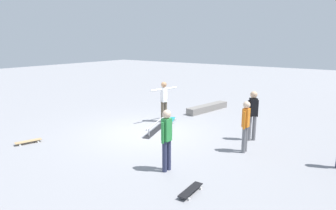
% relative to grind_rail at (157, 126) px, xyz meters
% --- Properties ---
extents(ground_plane, '(60.00, 60.00, 0.00)m').
position_rel_grind_rail_xyz_m(ground_plane, '(0.52, -0.08, -0.13)').
color(ground_plane, gray).
extents(grind_rail, '(2.27, 0.93, 0.31)m').
position_rel_grind_rail_xyz_m(grind_rail, '(0.00, 0.00, 0.00)').
color(grind_rail, black).
rests_on(grind_rail, ground_plane).
extents(skate_ledge, '(2.61, 0.87, 0.30)m').
position_rel_grind_rail_xyz_m(skate_ledge, '(-3.73, 0.15, 0.02)').
color(skate_ledge, gray).
rests_on(skate_ledge, ground_plane).
extents(skater_main, '(1.31, 0.39, 1.66)m').
position_rel_grind_rail_xyz_m(skater_main, '(-1.01, -0.42, 0.83)').
color(skater_main, brown).
rests_on(skater_main, ground_plane).
extents(skateboard_main, '(0.81, 0.52, 0.09)m').
position_rel_grind_rail_xyz_m(skateboard_main, '(-1.21, -0.19, -0.06)').
color(skateboard_main, teal).
rests_on(skateboard_main, ground_plane).
extents(bystander_orange_shirt, '(0.35, 0.21, 1.55)m').
position_rel_grind_rail_xyz_m(bystander_orange_shirt, '(0.31, 3.53, 0.74)').
color(bystander_orange_shirt, slate).
rests_on(bystander_orange_shirt, ground_plane).
extents(bystander_green_shirt, '(0.37, 0.22, 1.61)m').
position_rel_grind_rail_xyz_m(bystander_green_shirt, '(2.72, 2.39, 0.78)').
color(bystander_green_shirt, '#2D3351').
rests_on(bystander_green_shirt, ground_plane).
extents(bystander_black_shirt, '(0.31, 0.32, 1.66)m').
position_rel_grind_rail_xyz_m(bystander_black_shirt, '(-0.85, 3.32, 0.81)').
color(bystander_black_shirt, slate).
rests_on(bystander_black_shirt, ground_plane).
extents(loose_skateboard_black, '(0.81, 0.28, 0.09)m').
position_rel_grind_rail_xyz_m(loose_skateboard_black, '(3.35, 3.49, -0.06)').
color(loose_skateboard_black, black).
rests_on(loose_skateboard_black, ground_plane).
extents(loose_skateboard_natural, '(0.82, 0.43, 0.09)m').
position_rel_grind_rail_xyz_m(loose_skateboard_natural, '(3.66, -2.46, -0.06)').
color(loose_skateboard_natural, tan).
rests_on(loose_skateboard_natural, ground_plane).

